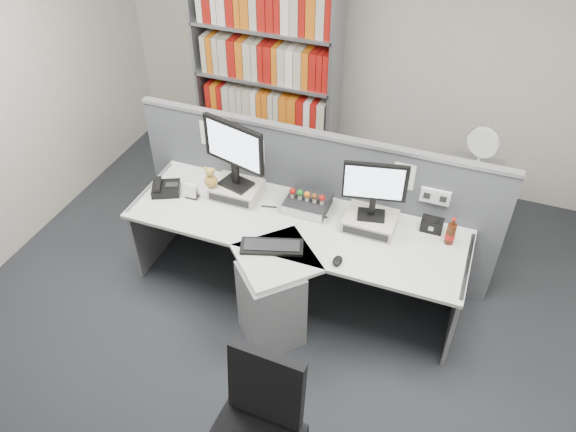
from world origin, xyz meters
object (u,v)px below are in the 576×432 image
at_px(desk, 285,267).
at_px(mouse, 338,261).
at_px(monitor_left, 234,149).
at_px(desk_phone, 165,188).
at_px(keyboard, 272,246).
at_px(filing_cabinet, 467,205).
at_px(desk_calendar, 192,192).
at_px(monitor_right, 375,186).
at_px(speaker, 432,225).
at_px(desktop_pc, 308,204).
at_px(desk_fan, 482,145).
at_px(shelving_unit, 267,81).
at_px(cola_bottle, 451,234).

bearing_deg(desk, mouse, -10.50).
xyz_separation_m(monitor_left, mouse, (0.99, -0.46, -0.41)).
height_order(monitor_left, desk_phone, monitor_left).
distance_m(keyboard, mouse, 0.49).
relative_size(desk, filing_cabinet, 3.71).
distance_m(desk_calendar, filing_cabinet, 2.43).
distance_m(monitor_right, speaker, 0.56).
relative_size(desktop_pc, desk_fan, 0.73).
relative_size(keyboard, filing_cabinet, 0.69).
distance_m(desk, desktop_pc, 0.52).
relative_size(monitor_right, mouse, 4.36).
relative_size(desk_phone, desk_fan, 0.63).
xyz_separation_m(monitor_right, keyboard, (-0.60, -0.48, -0.37)).
height_order(keyboard, shelving_unit, shelving_unit).
distance_m(desk, desk_phone, 1.18).
bearing_deg(mouse, filing_cabinet, 62.21).
relative_size(monitor_left, desktop_pc, 1.71).
xyz_separation_m(desktop_pc, speaker, (0.95, 0.08, 0.01)).
bearing_deg(desktop_pc, monitor_left, -176.13).
bearing_deg(desk_calendar, keyboard, -21.68).
xyz_separation_m(desk_calendar, cola_bottle, (2.00, 0.18, 0.03)).
bearing_deg(desk, desk_calendar, 165.64).
bearing_deg(monitor_left, desk, -34.20).
bearing_deg(filing_cabinet, keyboard, -130.18).
relative_size(monitor_left, monitor_right, 1.19).
xyz_separation_m(monitor_left, shelving_unit, (-0.34, 1.46, -0.18)).
relative_size(monitor_left, desk_calendar, 4.52).
relative_size(filing_cabinet, desk_fan, 1.56).
xyz_separation_m(desktop_pc, desk_fan, (1.18, 0.98, 0.22)).
bearing_deg(shelving_unit, monitor_left, -77.10).
distance_m(monitor_left, desk_calendar, 0.52).
xyz_separation_m(desk_phone, speaker, (2.10, 0.29, 0.02)).
xyz_separation_m(monitor_right, speaker, (0.44, 0.12, -0.33)).
height_order(desk_phone, cola_bottle, cola_bottle).
distance_m(keyboard, cola_bottle, 1.29).
bearing_deg(desk_phone, keyboard, -16.52).
relative_size(monitor_left, desk_phone, 1.97).
distance_m(mouse, cola_bottle, 0.85).
height_order(shelving_unit, filing_cabinet, shelving_unit).
height_order(desk, desk_fan, desk_fan).
xyz_separation_m(desk, keyboard, (-0.07, -0.10, 0.28)).
xyz_separation_m(keyboard, desk_calendar, (-0.82, 0.33, 0.04)).
height_order(mouse, cola_bottle, cola_bottle).
distance_m(desktop_pc, desk_fan, 1.54).
distance_m(monitor_right, filing_cabinet, 1.43).
distance_m(desk_phone, cola_bottle, 2.25).
distance_m(speaker, desk_fan, 0.95).
height_order(speaker, cola_bottle, cola_bottle).
bearing_deg(speaker, filing_cabinet, 75.93).
bearing_deg(desk, speaker, 27.19).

